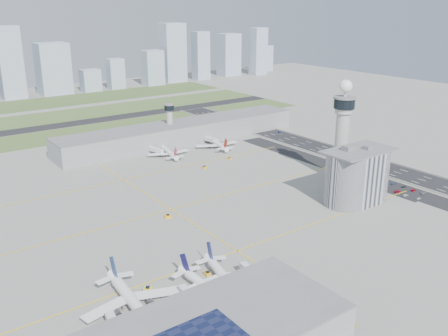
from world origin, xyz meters
TOP-DOWN VIEW (x-y plane):
  - ground at (0.00, 0.00)m, footprint 1000.00×1000.00m
  - grass_strip_0 at (-20.00, 225.00)m, footprint 480.00×50.00m
  - grass_strip_1 at (-20.00, 300.00)m, footprint 480.00×60.00m
  - grass_strip_2 at (-20.00, 380.00)m, footprint 480.00×70.00m
  - runway at (-20.00, 262.00)m, footprint 480.00×22.00m
  - highway at (115.00, 0.00)m, footprint 28.00×500.00m
  - barrier_left at (101.00, 0.00)m, footprint 0.60×500.00m
  - barrier_right at (129.00, 0.00)m, footprint 0.60×500.00m
  - landside_road at (90.00, -10.00)m, footprint 18.00×260.00m
  - parking_lot at (88.00, -22.00)m, footprint 20.00×44.00m
  - taxiway_line_h_0 at (-40.00, -30.00)m, footprint 260.00×0.60m
  - taxiway_line_h_1 at (-40.00, 30.00)m, footprint 260.00×0.60m
  - taxiway_line_h_2 at (-40.00, 90.00)m, footprint 260.00×0.60m
  - taxiway_line_v at (-40.00, 30.00)m, footprint 0.60×260.00m
  - control_tower at (72.00, 8.00)m, footprint 14.00×14.00m
  - secondary_tower at (30.00, 150.00)m, footprint 8.60×8.60m
  - admin_building at (51.99, -22.00)m, footprint 42.00×24.00m
  - terminal_pier at (40.00, 148.00)m, footprint 210.00×32.00m
  - near_terminal at (-88.07, -82.02)m, footprint 84.00×42.00m
  - airplane_near_a at (-99.78, -43.81)m, footprint 42.19×48.41m
  - airplane_near_b at (-71.56, -53.51)m, footprint 35.19×40.90m
  - airplane_near_c at (-62.27, -51.32)m, footprint 42.74×47.26m
  - airplane_far_a at (10.41, 119.60)m, footprint 39.04×43.38m
  - airplane_far_b at (52.61, 116.73)m, footprint 43.09×47.67m
  - jet_bridge_near_1 at (-83.00, -61.00)m, footprint 5.39×14.31m
  - jet_bridge_near_2 at (-53.00, -61.00)m, footprint 5.39×14.31m
  - jet_bridge_far_0 at (2.00, 132.00)m, footprint 5.39×14.31m
  - jet_bridge_far_1 at (52.00, 132.00)m, footprint 5.39×14.31m
  - tug_0 at (-89.31, -35.64)m, footprint 4.27×4.17m
  - tug_1 at (-82.59, -45.95)m, footprint 4.19×4.04m
  - tug_2 at (-63.39, -39.72)m, footprint 2.61×3.49m
  - tug_3 at (-47.02, 21.41)m, footprint 3.89×3.21m
  - tug_4 at (15.12, 78.47)m, footprint 3.28×3.86m
  - tug_5 at (41.53, 84.87)m, footprint 2.51×3.16m
  - car_lot_0 at (84.01, -42.28)m, footprint 3.29×1.35m
  - car_lot_1 at (82.16, -34.70)m, footprint 3.85×1.58m
  - car_lot_2 at (83.54, -28.21)m, footprint 4.69×2.66m
  - car_lot_3 at (81.84, -18.73)m, footprint 3.91×1.76m
  - car_lot_4 at (82.66, -13.72)m, footprint 3.41×1.72m
  - car_lot_5 at (83.82, -6.30)m, footprint 3.47×1.33m
  - car_lot_6 at (93.95, -39.02)m, footprint 4.61×2.55m
  - car_lot_7 at (93.30, -32.39)m, footprint 4.22×2.01m
  - car_lot_8 at (94.04, -25.34)m, footprint 3.52×1.79m
  - car_lot_9 at (93.24, -18.26)m, footprint 3.57×1.30m
  - car_lot_10 at (92.01, -10.46)m, footprint 4.94×2.79m
  - car_lot_11 at (92.74, -5.59)m, footprint 4.52×2.11m
  - car_hw_1 at (114.57, 38.29)m, footprint 1.52×3.96m
  - car_hw_2 at (122.82, 121.09)m, footprint 2.49×4.39m
  - car_hw_4 at (109.17, 181.01)m, footprint 1.67×3.73m
  - skyline_bldg_8 at (-19.42, 431.56)m, footprint 26.33×21.06m
  - skyline_bldg_9 at (30.27, 432.32)m, footprint 36.96×29.57m
  - skyline_bldg_10 at (73.27, 423.68)m, footprint 23.01×18.41m
  - skyline_bldg_11 at (108.28, 423.34)m, footprint 20.22×16.18m
  - skyline_bldg_12 at (162.17, 421.29)m, footprint 26.14×20.92m
  - skyline_bldg_13 at (201.27, 433.27)m, footprint 32.26×25.81m
  - skyline_bldg_14 at (244.74, 426.38)m, footprint 21.59×17.28m
  - skyline_bldg_15 at (302.83, 435.54)m, footprint 30.25×24.20m
  - skyline_bldg_16 at (345.49, 415.96)m, footprint 23.04×18.43m
  - skyline_bldg_17 at (382.05, 443.29)m, footprint 22.64×18.11m

SIDE VIEW (x-z plane):
  - ground at x=0.00m, z-range 0.00..0.00m
  - taxiway_line_h_0 at x=-40.00m, z-range 0.00..0.01m
  - taxiway_line_h_1 at x=-40.00m, z-range 0.00..0.01m
  - taxiway_line_h_2 at x=-40.00m, z-range 0.00..0.01m
  - taxiway_line_v at x=-40.00m, z-range 0.00..0.01m
  - grass_strip_0 at x=-20.00m, z-range 0.00..0.08m
  - grass_strip_1 at x=-20.00m, z-range 0.00..0.08m
  - grass_strip_2 at x=-20.00m, z-range 0.00..0.08m
  - landside_road at x=90.00m, z-range 0.00..0.08m
  - highway at x=115.00m, z-range 0.00..0.10m
  - parking_lot at x=88.00m, z-range 0.00..0.10m
  - runway at x=-20.00m, z-range 0.01..0.11m
  - car_lot_3 at x=81.84m, z-range 0.00..1.11m
  - car_lot_4 at x=82.66m, z-range 0.00..1.11m
  - car_lot_0 at x=84.01m, z-range 0.00..1.12m
  - car_lot_5 at x=83.82m, z-range 0.00..1.13m
  - car_lot_8 at x=94.04m, z-range 0.00..1.15m
  - car_hw_2 at x=122.82m, z-range 0.00..1.16m
  - car_lot_9 at x=93.24m, z-range 0.00..1.17m
  - car_lot_7 at x=93.30m, z-range 0.00..1.19m
  - barrier_left at x=101.00m, z-range 0.00..1.20m
  - barrier_right at x=129.00m, z-range 0.00..1.20m
  - car_lot_6 at x=93.95m, z-range 0.00..1.22m
  - car_lot_2 at x=83.54m, z-range 0.00..1.23m
  - car_lot_1 at x=82.16m, z-range 0.00..1.24m
  - car_hw_4 at x=109.17m, z-range 0.00..1.24m
  - car_lot_11 at x=92.74m, z-range 0.00..1.28m
  - car_hw_1 at x=114.57m, z-range 0.00..1.29m
  - car_lot_10 at x=92.01m, z-range 0.00..1.30m
  - tug_5 at x=41.53m, z-range 0.00..1.63m
  - tug_2 at x=-63.39m, z-range 0.00..1.88m
  - tug_4 at x=15.12m, z-range 0.00..1.90m
  - tug_3 at x=-47.02m, z-range 0.00..1.95m
  - tug_1 at x=-82.59m, z-range 0.00..2.02m
  - tug_0 at x=-89.31m, z-range 0.00..2.06m
  - jet_bridge_near_1 at x=-83.00m, z-range 0.00..5.70m
  - jet_bridge_near_2 at x=-53.00m, z-range 0.00..5.70m
  - jet_bridge_far_0 at x=2.00m, z-range 0.00..5.70m
  - jet_bridge_far_1 at x=52.00m, z-range 0.00..5.70m
  - airplane_far_a at x=10.41m, z-range 0.00..10.51m
  - airplane_near_b at x=-71.56m, z-range 0.00..11.09m
  - airplane_near_c at x=-62.27m, z-range 0.00..11.33m
  - airplane_far_b at x=52.61m, z-range 0.00..11.44m
  - airplane_near_a at x=-99.78m, z-range 0.00..12.71m
  - near_terminal at x=-88.07m, z-range -0.07..12.93m
  - terminal_pier at x=40.00m, z-range 0.00..15.80m
  - skyline_bldg_10 at x=73.27m, z-range 0.00..27.75m
  - admin_building at x=51.99m, z-range -1.45..32.05m
  - secondary_tower at x=30.00m, z-range 2.85..34.75m
  - skyline_bldg_11 at x=108.28m, z-range 0.00..38.97m
  - skyline_bldg_17 at x=382.05m, z-range 0.00..41.06m
  - skyline_bldg_12 at x=162.17m, z-range 0.00..46.89m
  - skyline_bldg_9 at x=30.27m, z-range 0.00..62.11m
  - skyline_bldg_15 at x=302.83m, z-range 0.00..63.40m
  - skyline_bldg_14 at x=244.74m, z-range 0.00..68.75m
  - control_tower at x=72.00m, z-range 2.79..67.29m
  - skyline_bldg_16 at x=345.49m, z-range 0.00..71.56m
  - skyline_bldg_13 at x=201.27m, z-range 0.00..81.20m
  - skyline_bldg_8 at x=-19.42m, z-range 0.00..83.39m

